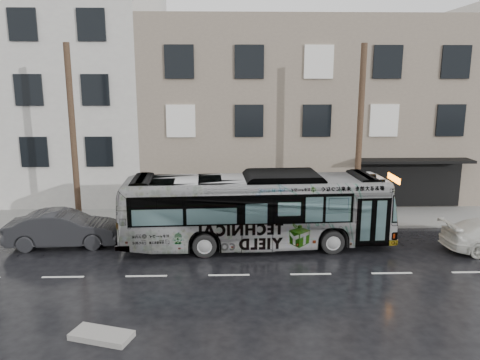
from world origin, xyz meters
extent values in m
plane|color=black|center=(0.00, 0.00, 0.00)|extent=(120.00, 120.00, 0.00)
cube|color=gray|center=(0.00, 4.90, 0.07)|extent=(90.00, 3.60, 0.15)
cube|color=gray|center=(5.00, 12.70, 5.50)|extent=(20.00, 12.00, 11.00)
cylinder|color=#4B3725|center=(6.50, 3.30, 4.65)|extent=(0.30, 0.30, 9.00)
cylinder|color=#4B3725|center=(-7.50, 3.30, 4.65)|extent=(0.30, 0.30, 9.00)
cylinder|color=slate|center=(7.60, 3.30, 1.35)|extent=(0.06, 0.06, 2.40)
imported|color=#B2B2B2|center=(1.26, 0.78, 1.70)|extent=(12.30, 3.45, 3.39)
imported|color=black|center=(-7.50, 1.04, 0.81)|extent=(5.05, 2.07, 1.63)
cube|color=gray|center=(-3.76, -6.93, 0.09)|extent=(1.96, 1.32, 0.18)
camera|label=1|loc=(-0.06, -19.50, 7.44)|focal=35.00mm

